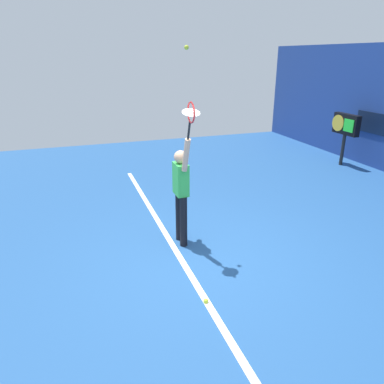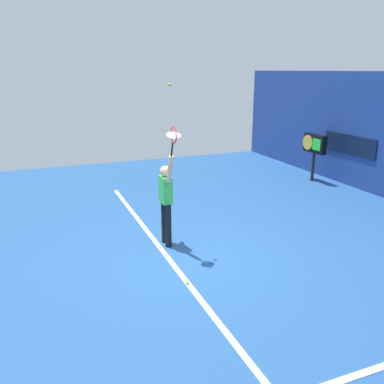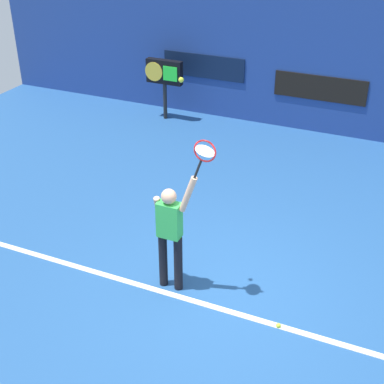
{
  "view_description": "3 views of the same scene",
  "coord_description": "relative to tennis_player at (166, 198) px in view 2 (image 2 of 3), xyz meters",
  "views": [
    {
      "loc": [
        4.86,
        -1.88,
        3.16
      ],
      "look_at": [
        -0.36,
        -0.08,
        1.07
      ],
      "focal_mm": 34.0,
      "sensor_mm": 36.0,
      "label": 1
    },
    {
      "loc": [
        6.88,
        -2.62,
        3.53
      ],
      "look_at": [
        -0.93,
        0.51,
        1.0
      ],
      "focal_mm": 38.25,
      "sensor_mm": 36.0,
      "label": 2
    },
    {
      "loc": [
        2.26,
        -6.04,
        5.38
      ],
      "look_at": [
        -0.63,
        0.51,
        1.31
      ],
      "focal_mm": 51.16,
      "sensor_mm": 36.0,
      "label": 3
    }
  ],
  "objects": [
    {
      "name": "ground_plane",
      "position": [
        0.68,
        0.16,
        -1.01
      ],
      "size": [
        18.0,
        18.0,
        0.0
      ],
      "primitive_type": "plane",
      "color": "#23518C"
    },
    {
      "name": "sponsor_banner_portside",
      "position": [
        -2.32,
        6.77,
        0.28
      ],
      "size": [
        2.2,
        0.03,
        0.6
      ],
      "primitive_type": "cube",
      "color": "#0C1933"
    },
    {
      "name": "court_baseline",
      "position": [
        0.68,
        -0.19,
        -1.0
      ],
      "size": [
        10.0,
        0.1,
        0.01
      ],
      "primitive_type": "cube",
      "color": "white",
      "rests_on": "ground_plane"
    },
    {
      "name": "tennis_player",
      "position": [
        0.0,
        0.0,
        0.0
      ],
      "size": [
        0.68,
        0.31,
        1.97
      ],
      "color": "black",
      "rests_on": "ground_plane"
    },
    {
      "name": "tennis_racket",
      "position": [
        0.52,
        -0.0,
        1.34
      ],
      "size": [
        0.4,
        0.27,
        0.63
      ],
      "color": "black"
    },
    {
      "name": "tennis_ball",
      "position": [
        0.18,
        0.05,
        2.25
      ],
      "size": [
        0.07,
        0.07,
        0.07
      ],
      "primitive_type": "sphere",
      "color": "#CCE033"
    },
    {
      "name": "scoreboard_clock",
      "position": [
        -3.1,
        6.08,
        0.17
      ],
      "size": [
        0.96,
        0.2,
        1.54
      ],
      "color": "black",
      "rests_on": "ground_plane"
    },
    {
      "name": "spare_ball",
      "position": [
        1.75,
        -0.21,
        -0.98
      ],
      "size": [
        0.07,
        0.07,
        0.07
      ],
      "primitive_type": "sphere",
      "color": "#CCE033",
      "rests_on": "ground_plane"
    }
  ]
}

